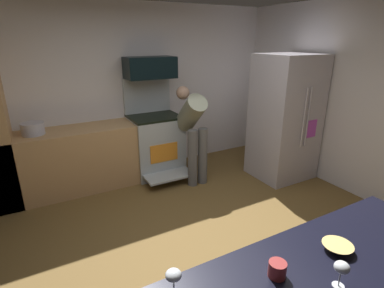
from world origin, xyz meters
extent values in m
cube|color=brown|center=(0.00, 0.00, -0.01)|extent=(5.20, 4.80, 0.02)
cube|color=silver|center=(0.00, 2.34, 1.30)|extent=(5.20, 0.12, 2.60)
cube|color=silver|center=(2.54, 0.00, 1.30)|extent=(0.12, 4.80, 2.60)
cube|color=tan|center=(-0.90, 1.98, 0.45)|extent=(2.40, 0.60, 0.90)
cube|color=#AFB9BD|center=(0.32, 1.96, 0.46)|extent=(0.76, 0.64, 0.92)
cube|color=black|center=(0.32, 1.96, 0.94)|extent=(0.76, 0.64, 0.03)
cube|color=#AFB9BD|center=(0.32, 2.25, 1.23)|extent=(0.76, 0.06, 0.56)
cube|color=orange|center=(0.32, 1.63, 0.45)|extent=(0.44, 0.01, 0.28)
cube|color=#AFB9BD|center=(0.32, 1.47, 0.14)|extent=(0.72, 0.34, 0.03)
cube|color=black|center=(0.32, 2.06, 1.67)|extent=(0.74, 0.38, 0.31)
cube|color=#BFB9C2|center=(2.03, 0.94, 0.94)|extent=(0.85, 0.75, 1.87)
cylinder|color=#BFB9C2|center=(1.99, 0.54, 1.03)|extent=(0.02, 0.02, 0.84)
cylinder|color=#BFB9C2|center=(2.07, 0.54, 1.03)|extent=(0.02, 0.02, 0.84)
cube|color=#C047C4|center=(2.18, 0.55, 0.84)|extent=(0.20, 0.01, 0.26)
cylinder|color=#606060|center=(0.62, 1.29, 0.43)|extent=(0.14, 0.14, 0.85)
cylinder|color=#606060|center=(0.79, 1.29, 0.43)|extent=(0.14, 0.14, 0.85)
cylinder|color=gray|center=(0.71, 1.49, 1.05)|extent=(0.30, 0.62, 0.61)
sphere|color=tan|center=(0.71, 1.75, 1.31)|extent=(0.20, 0.20, 0.20)
cone|color=#E6C26B|center=(0.12, -1.39, 0.92)|extent=(0.18, 0.18, 0.04)
cylinder|color=silver|center=(-0.11, -1.57, 0.90)|extent=(0.06, 0.06, 0.01)
cylinder|color=silver|center=(-0.11, -1.57, 0.95)|extent=(0.01, 0.01, 0.08)
ellipsoid|color=silver|center=(-0.11, -1.57, 1.02)|extent=(0.08, 0.08, 0.06)
cylinder|color=silver|center=(-0.86, -1.22, 0.95)|extent=(0.01, 0.01, 0.09)
ellipsoid|color=silver|center=(-0.86, -1.22, 1.02)|extent=(0.08, 0.08, 0.06)
cylinder|color=maroon|center=(-0.33, -1.37, 0.94)|extent=(0.09, 0.09, 0.09)
cylinder|color=#B3B4C4|center=(-1.35, 1.98, 0.98)|extent=(0.28, 0.28, 0.16)
camera|label=1|loc=(-1.33, -2.25, 2.08)|focal=27.98mm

